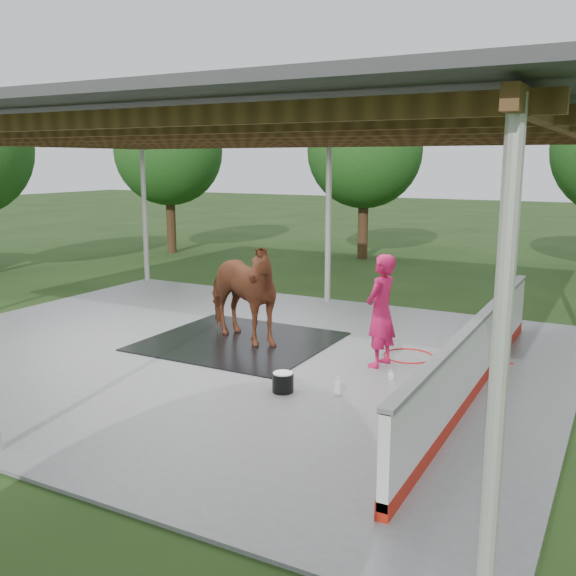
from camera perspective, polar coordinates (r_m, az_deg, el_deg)
The scene contains 12 objects.
ground at distance 11.86m, azimuth -6.12°, elevation -5.74°, with size 100.00×100.00×0.00m, color #1E3814.
concrete_slab at distance 11.86m, azimuth -6.13°, elevation -5.62°, with size 12.00×10.00×0.05m, color slate.
pavilion_structure at distance 11.36m, azimuth -6.55°, elevation 13.76°, with size 12.60×10.60×4.05m.
dasher_board at distance 9.94m, azimuth 16.40°, elevation -5.95°, with size 0.16×8.00×1.15m.
tree_belt at distance 11.95m, azimuth -2.80°, elevation 12.84°, with size 28.00×28.00×5.80m.
rubber_mat at distance 12.33m, azimuth -4.40°, elevation -4.75°, with size 3.32×3.11×0.02m, color black.
horse at distance 12.10m, azimuth -4.47°, elevation -0.29°, with size 1.04×2.29×1.93m, color brown.
handler at distance 10.78m, azimuth 8.25°, elevation -2.01°, with size 0.69×0.46×1.90m, color #B71347.
wash_bucket at distance 9.69m, azimuth -0.46°, elevation -8.35°, with size 0.32×0.32×0.30m.
soap_bottle_a at distance 9.58m, azimuth 4.49°, elevation -8.66°, with size 0.11×0.11×0.29m, color silver.
soap_bottle_b at distance 10.36m, azimuth 9.13°, elevation -7.59°, with size 0.08×0.08×0.17m, color #338CD8.
hose_coil at distance 11.80m, azimuth 14.25°, elevation -5.81°, with size 2.17×1.69×0.02m.
Camera 1 is at (6.46, -9.34, 3.45)m, focal length 40.00 mm.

